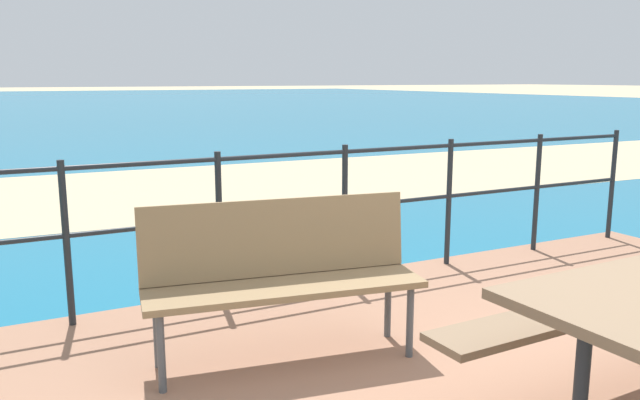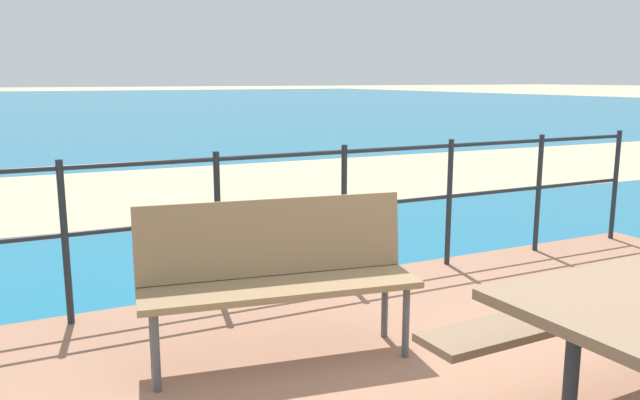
{
  "view_description": "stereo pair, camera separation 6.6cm",
  "coord_description": "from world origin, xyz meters",
  "views": [
    {
      "loc": [
        -2.32,
        -1.67,
        1.59
      ],
      "look_at": [
        0.02,
        2.89,
        0.61
      ],
      "focal_mm": 35.97,
      "sensor_mm": 36.0,
      "label": 1
    },
    {
      "loc": [
        -2.26,
        -1.7,
        1.59
      ],
      "look_at": [
        0.02,
        2.89,
        0.61
      ],
      "focal_mm": 35.97,
      "sensor_mm": 36.0,
      "label": 2
    }
  ],
  "objects": [
    {
      "name": "beach_strip",
      "position": [
        0.0,
        7.42,
        0.01
      ],
      "size": [
        54.12,
        6.34,
        0.01
      ],
      "primitive_type": "cube",
      "rotation": [
        0.0,
        0.0,
        -0.04
      ],
      "color": "tan",
      "rests_on": "ground"
    },
    {
      "name": "sea_water",
      "position": [
        0.0,
        40.0,
        0.01
      ],
      "size": [
        90.0,
        90.0,
        0.01
      ],
      "primitive_type": "cube",
      "color": "#196B8E",
      "rests_on": "ground"
    },
    {
      "name": "park_bench",
      "position": [
        -0.97,
        1.42,
        0.58
      ],
      "size": [
        1.55,
        0.65,
        0.87
      ],
      "rotation": [
        0.0,
        0.0,
        -0.16
      ],
      "color": "#8C704C",
      "rests_on": "patio_paving"
    },
    {
      "name": "railing_fence",
      "position": [
        0.0,
        2.44,
        0.7
      ],
      "size": [
        5.94,
        0.04,
        1.04
      ],
      "color": "#1E2328",
      "rests_on": "patio_paving"
    }
  ]
}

